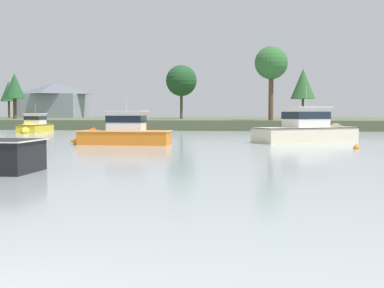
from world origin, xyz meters
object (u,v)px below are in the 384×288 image
(cruiser_orange, at_px, (117,136))
(mooring_buoy_orange, at_px, (356,148))
(cruiser_yellow, at_px, (34,128))
(cruiser_cream, at_px, (314,134))

(cruiser_orange, distance_m, mooring_buoy_orange, 17.60)
(cruiser_orange, bearing_deg, mooring_buoy_orange, -8.16)
(cruiser_yellow, xyz_separation_m, mooring_buoy_orange, (34.43, -25.60, -0.48))
(cruiser_cream, xyz_separation_m, mooring_buoy_orange, (2.21, -8.63, -0.60))
(cruiser_yellow, bearing_deg, cruiser_orange, -53.64)
(cruiser_cream, xyz_separation_m, cruiser_yellow, (-32.22, 16.97, -0.12))
(cruiser_orange, bearing_deg, cruiser_yellow, 126.36)
(cruiser_yellow, bearing_deg, cruiser_cream, -27.78)
(mooring_buoy_orange, bearing_deg, cruiser_cream, 104.36)
(cruiser_orange, distance_m, cruiser_yellow, 28.69)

